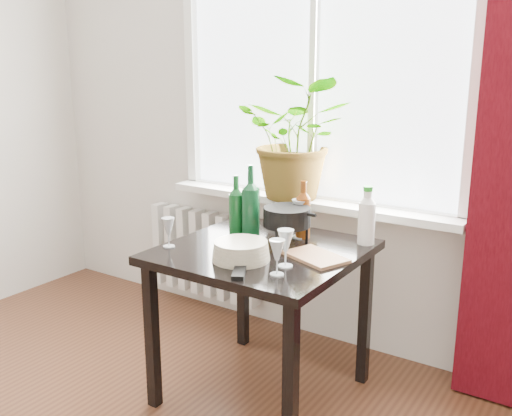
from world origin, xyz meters
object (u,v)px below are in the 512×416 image
Objects in this scene: cleaning_bottle at (367,215)px; wineglass_front_right at (286,248)px; tv_remote at (240,271)px; wine_bottle_left at (236,206)px; wineglass_far_right at (277,257)px; table at (263,267)px; wineglass_back_left at (250,214)px; cutting_board at (316,257)px; plate_stack at (241,251)px; radiator at (204,253)px; bottle_amber at (303,209)px; wineglass_front_left at (168,232)px; wineglass_back_center at (300,218)px; fondue_pot at (287,225)px; wine_bottle_right at (251,202)px; potted_plant at (298,138)px.

wineglass_front_right is at bearing -108.02° from cleaning_bottle.
wineglass_front_right is at bearing 26.41° from tv_remote.
wineglass_far_right is (0.44, -0.35, -0.08)m from wine_bottle_left.
table is 0.35m from tv_remote.
cutting_board is (0.47, -0.19, -0.08)m from wineglass_back_left.
wineglass_far_right is 0.28m from cutting_board.
radiator is at bearing 136.41° from plate_stack.
wine_bottle_left is at bearing -158.32° from cleaning_bottle.
bottle_amber is at bearing 73.28° from table.
bottle_amber reaches higher than table.
table is 5.13× the size of tv_remote.
wine_bottle_left reaches higher than wineglass_front_right.
wine_bottle_left reaches higher than wineglass_back_left.
table is at bearing 31.57° from wineglass_front_left.
table is at bearing -104.47° from wineglass_back_center.
bottle_amber is 1.76× the size of wineglass_front_right.
radiator is 1.09m from table.
wineglass_back_center is at bearing 64.61° from tv_remote.
wine_bottle_left reaches higher than tv_remote.
table is at bearing -139.10° from cleaning_bottle.
wineglass_front_left reaches higher than plate_stack.
fondue_pot is (0.42, 0.35, 0.02)m from wineglass_front_left.
wine_bottle_right is at bearing -36.67° from radiator.
wine_bottle_right is 0.50m from tv_remote.
wineglass_back_center is 0.26m from wineglass_back_left.
wineglass_back_center is 0.63m from wineglass_front_left.
wine_bottle_right is at bearing 144.15° from table.
potted_plant is at bearing 91.80° from wine_bottle_right.
bottle_amber is 0.30m from cleaning_bottle.
cutting_board is (1.12, -0.63, 0.37)m from radiator.
table is 0.31m from wineglass_back_center.
wine_bottle_right reaches higher than fondue_pot.
potted_plant is at bearing 75.95° from tv_remote.
potted_plant is at bearing 81.90° from wine_bottle_left.
tv_remote reaches higher than radiator.
wineglass_front_left is at bearing -173.28° from wineglass_front_right.
wine_bottle_right reaches higher than wineglass_front_left.
cutting_board is (0.06, 0.16, -0.07)m from wineglass_front_right.
tv_remote is 0.37m from cutting_board.
plate_stack is (0.86, -0.82, 0.40)m from radiator.
wineglass_far_right is (1.08, -0.89, 0.44)m from radiator.
table reaches higher than radiator.
radiator is 5.29× the size of wineglass_far_right.
tv_remote reaches higher than table.
wineglass_back_center is 0.43m from plate_stack.
radiator is 1.12m from bottle_amber.
table is 0.54m from cleaning_bottle.
wineglass_front_left is 0.68m from cutting_board.
wineglass_back_center is at bearing 83.27° from plate_stack.
radiator is 1.25m from plate_stack.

